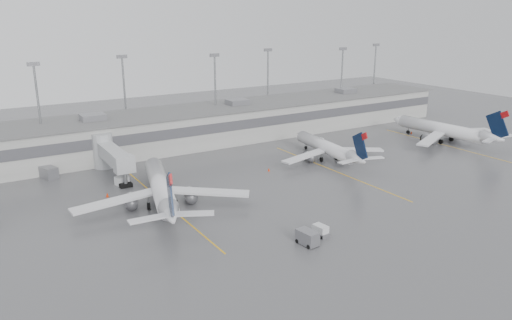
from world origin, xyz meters
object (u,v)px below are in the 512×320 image
jet_mid_right (328,148)px  jet_far_right (445,130)px  jet_mid_left (161,188)px  baggage_tug (320,232)px

jet_mid_right → jet_far_right: (33.58, -2.84, 0.37)m
jet_far_right → jet_mid_left: bearing=178.7°
jet_far_right → baggage_tug: jet_far_right is taller
jet_mid_left → jet_mid_right: size_ratio=1.14×
baggage_tug → jet_mid_left: bearing=117.2°
jet_mid_left → jet_far_right: jet_mid_left is taller
jet_mid_left → jet_mid_right: jet_mid_left is taller
jet_mid_right → jet_far_right: size_ratio=0.88×
jet_far_right → baggage_tug: bearing=-160.5°
jet_mid_left → jet_far_right: (73.10, 3.60, -0.07)m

